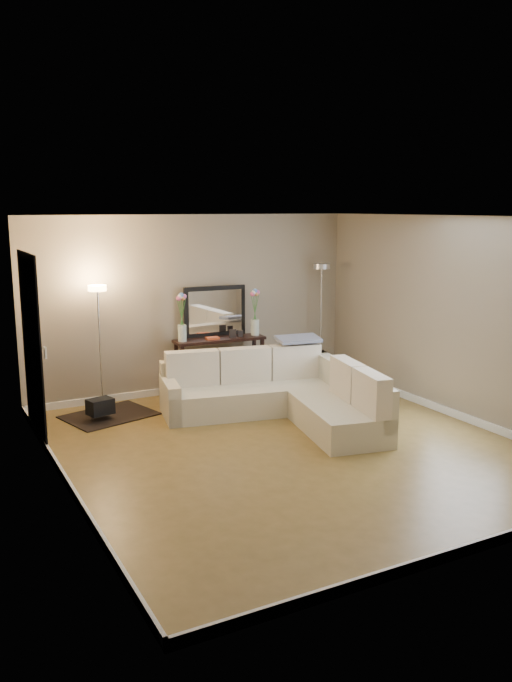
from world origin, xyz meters
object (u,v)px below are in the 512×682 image
sectional_sofa (282,394)px  floor_lamp_unlit (321,298)px  console_table (214,363)px  floor_lamp_lit (99,323)px

sectional_sofa → floor_lamp_unlit: bearing=43.4°
console_table → floor_lamp_unlit: bearing=0.6°
console_table → floor_lamp_lit: 1.82m
floor_lamp_lit → sectional_sofa: bearing=-35.8°
sectional_sofa → console_table: (-0.32, 1.44, 0.16)m
sectional_sofa → floor_lamp_lit: floor_lamp_lit is taller
sectional_sofa → floor_lamp_unlit: size_ratio=1.46×
floor_lamp_lit → console_table: bearing=-0.0°
sectional_sofa → floor_lamp_lit: (-1.99, 1.44, 0.89)m
sectional_sofa → floor_lamp_lit: bearing=144.2°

